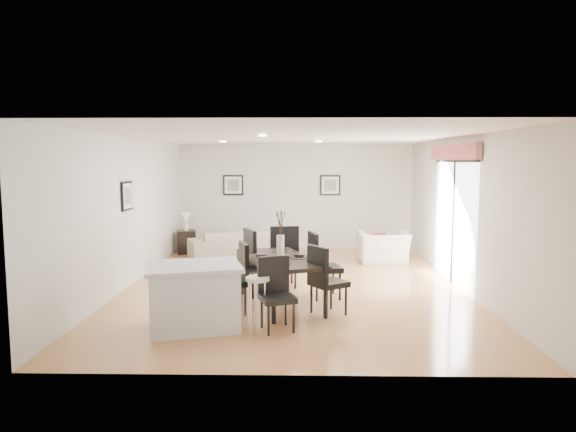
{
  "coord_description": "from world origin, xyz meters",
  "views": [
    {
      "loc": [
        0.07,
        -9.24,
        2.26
      ],
      "look_at": [
        -0.12,
        0.4,
        1.23
      ],
      "focal_mm": 32.0,
      "sensor_mm": 36.0,
      "label": 1
    }
  ],
  "objects_px": {
    "dining_chair_efar": "(320,261)",
    "bar_stool": "(258,284)",
    "dining_chair_head": "(276,289)",
    "dining_chair_enear": "(324,276)",
    "dining_chair_foot": "(284,253)",
    "coffee_table": "(264,260)",
    "armchair": "(383,247)",
    "sofa": "(237,243)",
    "kitchen_island": "(194,296)",
    "side_table": "(186,242)",
    "dining_chair_wfar": "(243,260)",
    "dining_table": "(280,262)",
    "dining_chair_wnear": "(236,274)"
  },
  "relations": [
    {
      "from": "dining_table",
      "to": "dining_chair_head",
      "type": "bearing_deg",
      "value": -112.62
    },
    {
      "from": "dining_chair_head",
      "to": "bar_stool",
      "type": "xyz_separation_m",
      "value": [
        -0.24,
        0.0,
        0.06
      ]
    },
    {
      "from": "dining_chair_wfar",
      "to": "dining_chair_head",
      "type": "distance_m",
      "value": 1.75
    },
    {
      "from": "armchair",
      "to": "dining_table",
      "type": "relative_size",
      "value": 0.53
    },
    {
      "from": "dining_chair_enear",
      "to": "coffee_table",
      "type": "height_order",
      "value": "dining_chair_enear"
    },
    {
      "from": "dining_chair_enear",
      "to": "dining_chair_foot",
      "type": "relative_size",
      "value": 0.92
    },
    {
      "from": "dining_chair_head",
      "to": "bar_stool",
      "type": "distance_m",
      "value": 0.25
    },
    {
      "from": "bar_stool",
      "to": "dining_chair_enear",
      "type": "bearing_deg",
      "value": 34.27
    },
    {
      "from": "sofa",
      "to": "dining_chair_enear",
      "type": "bearing_deg",
      "value": 89.5
    },
    {
      "from": "sofa",
      "to": "dining_chair_head",
      "type": "relative_size",
      "value": 2.27
    },
    {
      "from": "dining_chair_head",
      "to": "coffee_table",
      "type": "relative_size",
      "value": 0.94
    },
    {
      "from": "sofa",
      "to": "coffee_table",
      "type": "height_order",
      "value": "sofa"
    },
    {
      "from": "dining_table",
      "to": "dining_chair_wnear",
      "type": "bearing_deg",
      "value": -167.57
    },
    {
      "from": "dining_table",
      "to": "dining_chair_wfar",
      "type": "height_order",
      "value": "dining_chair_wfar"
    },
    {
      "from": "dining_chair_head",
      "to": "bar_stool",
      "type": "bearing_deg",
      "value": 160.98
    },
    {
      "from": "dining_chair_wfar",
      "to": "dining_chair_foot",
      "type": "height_order",
      "value": "dining_chair_wfar"
    },
    {
      "from": "armchair",
      "to": "coffee_table",
      "type": "xyz_separation_m",
      "value": [
        -2.61,
        -0.83,
        -0.14
      ]
    },
    {
      "from": "dining_chair_head",
      "to": "dining_chair_foot",
      "type": "distance_m",
      "value": 2.26
    },
    {
      "from": "dining_chair_enear",
      "to": "side_table",
      "type": "height_order",
      "value": "dining_chair_enear"
    },
    {
      "from": "sofa",
      "to": "armchair",
      "type": "height_order",
      "value": "armchair"
    },
    {
      "from": "dining_chair_wfar",
      "to": "dining_chair_head",
      "type": "bearing_deg",
      "value": -3.61
    },
    {
      "from": "bar_stool",
      "to": "armchair",
      "type": "bearing_deg",
      "value": 61.91
    },
    {
      "from": "kitchen_island",
      "to": "bar_stool",
      "type": "bearing_deg",
      "value": -15.43
    },
    {
      "from": "dining_table",
      "to": "dining_chair_foot",
      "type": "distance_m",
      "value": 1.12
    },
    {
      "from": "dining_chair_wfar",
      "to": "dining_chair_enear",
      "type": "height_order",
      "value": "dining_chair_wfar"
    },
    {
      "from": "dining_chair_foot",
      "to": "coffee_table",
      "type": "distance_m",
      "value": 1.6
    },
    {
      "from": "coffee_table",
      "to": "kitchen_island",
      "type": "xyz_separation_m",
      "value": [
        -0.7,
        -3.74,
        0.24
      ]
    },
    {
      "from": "dining_chair_foot",
      "to": "side_table",
      "type": "xyz_separation_m",
      "value": [
        -2.5,
        3.44,
        -0.35
      ]
    },
    {
      "from": "armchair",
      "to": "dining_chair_head",
      "type": "distance_m",
      "value": 5.07
    },
    {
      "from": "dining_chair_wfar",
      "to": "side_table",
      "type": "height_order",
      "value": "dining_chair_wfar"
    },
    {
      "from": "dining_chair_wfar",
      "to": "kitchen_island",
      "type": "distance_m",
      "value": 1.72
    },
    {
      "from": "dining_chair_wfar",
      "to": "dining_chair_head",
      "type": "relative_size",
      "value": 1.16
    },
    {
      "from": "dining_chair_wfar",
      "to": "dining_table",
      "type": "bearing_deg",
      "value": 28.05
    },
    {
      "from": "dining_table",
      "to": "dining_chair_enear",
      "type": "distance_m",
      "value": 0.84
    },
    {
      "from": "dining_chair_wnear",
      "to": "side_table",
      "type": "distance_m",
      "value": 5.33
    },
    {
      "from": "dining_chair_wnear",
      "to": "dining_chair_foot",
      "type": "distance_m",
      "value": 1.69
    },
    {
      "from": "sofa",
      "to": "coffee_table",
      "type": "bearing_deg",
      "value": 93.71
    },
    {
      "from": "sofa",
      "to": "dining_chair_efar",
      "type": "height_order",
      "value": "dining_chair_efar"
    },
    {
      "from": "dining_chair_wnear",
      "to": "dining_chair_wfar",
      "type": "relative_size",
      "value": 0.93
    },
    {
      "from": "armchair",
      "to": "dining_chair_wnear",
      "type": "bearing_deg",
      "value": 51.3
    },
    {
      "from": "armchair",
      "to": "sofa",
      "type": "bearing_deg",
      "value": -14.15
    },
    {
      "from": "dining_chair_efar",
      "to": "bar_stool",
      "type": "bearing_deg",
      "value": 137.7
    },
    {
      "from": "dining_chair_wnear",
      "to": "armchair",
      "type": "bearing_deg",
      "value": 126.22
    },
    {
      "from": "armchair",
      "to": "dining_chair_enear",
      "type": "xyz_separation_m",
      "value": [
        -1.51,
        -3.94,
        0.23
      ]
    },
    {
      "from": "dining_table",
      "to": "dining_chair_foot",
      "type": "height_order",
      "value": "dining_chair_foot"
    },
    {
      "from": "bar_stool",
      "to": "dining_table",
      "type": "bearing_deg",
      "value": 76.57
    },
    {
      "from": "dining_chair_enear",
      "to": "dining_chair_efar",
      "type": "xyz_separation_m",
      "value": [
        -0.02,
        0.94,
        0.04
      ]
    },
    {
      "from": "dining_table",
      "to": "dining_chair_efar",
      "type": "xyz_separation_m",
      "value": [
        0.64,
        0.44,
        -0.07
      ]
    },
    {
      "from": "dining_chair_efar",
      "to": "dining_table",
      "type": "bearing_deg",
      "value": 112.1
    },
    {
      "from": "dining_chair_enear",
      "to": "dining_chair_foot",
      "type": "distance_m",
      "value": 1.75
    }
  ]
}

